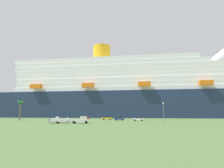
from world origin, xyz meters
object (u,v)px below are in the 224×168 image
pickup_truck (81,120)px  parked_car_white_van (139,119)px  cruise_ship (143,94)px  parked_car_blue_suv (119,119)px  street_lamp (163,109)px  palm_tree (20,105)px  parked_car_red_hatchback (85,118)px  small_boat_on_trailer (61,120)px  parked_car_yellow_taxi (107,118)px

pickup_truck → parked_car_white_van: (16.94, 23.24, -0.21)m
cruise_ship → parked_car_blue_suv: size_ratio=55.98×
pickup_truck → street_lamp: 29.67m
palm_tree → cruise_ship: bearing=50.2°
pickup_truck → parked_car_red_hatchback: (-10.55, 36.31, -0.21)m
small_boat_on_trailer → parked_car_blue_suv: (14.34, 27.85, -0.13)m
street_lamp → cruise_ship: bearing=96.9°
pickup_truck → palm_tree: size_ratio=0.66×
pickup_truck → parked_car_red_hatchback: 37.81m
cruise_ship → pickup_truck: 88.87m
parked_car_blue_suv → cruise_ship: bearing=81.0°
parked_car_yellow_taxi → parked_car_blue_suv: same height
cruise_ship → palm_tree: size_ratio=29.03×
parked_car_red_hatchback → small_boat_on_trailer: bearing=-83.2°
pickup_truck → palm_tree: 42.26m
small_boat_on_trailer → parked_car_blue_suv: small_boat_on_trailer is taller
pickup_truck → parked_car_yellow_taxi: pickup_truck is taller
street_lamp → parked_car_blue_suv: (-18.08, 13.32, -3.81)m
cruise_ship → parked_car_blue_suv: (-9.33, -59.06, -16.58)m
cruise_ship → parked_car_white_van: 64.50m
small_boat_on_trailer → palm_tree: 37.94m
small_boat_on_trailer → parked_car_red_hatchback: small_boat_on_trailer is taller
small_boat_on_trailer → parked_car_white_van: bearing=46.9°
street_lamp → palm_tree: bearing=173.1°
pickup_truck → parked_car_blue_suv: pickup_truck is taller
palm_tree → small_boat_on_trailer: bearing=-36.2°
palm_tree → parked_car_yellow_taxi: size_ratio=1.85×
palm_tree → parked_car_white_van: size_ratio=2.00×
pickup_truck → palm_tree: (-36.32, 20.79, 5.86)m
parked_car_blue_suv → parked_car_white_van: bearing=-20.6°
small_boat_on_trailer → parked_car_red_hatchback: 37.92m
pickup_truck → parked_car_yellow_taxi: size_ratio=1.23×
small_boat_on_trailer → parked_car_white_van: small_boat_on_trailer is taller
parked_car_red_hatchback → parked_car_white_van: bearing=-25.4°
cruise_ship → pickup_truck: cruise_ship is taller
pickup_truck → parked_car_red_hatchback: size_ratio=1.30×
small_boat_on_trailer → street_lamp: size_ratio=1.06×
street_lamp → pickup_truck: bearing=-153.4°
cruise_ship → parked_car_yellow_taxi: bearing=-107.8°
parked_car_red_hatchback → parked_car_blue_suv: size_ratio=0.98×
parked_car_white_van → parked_car_blue_suv: size_ratio=0.96×
cruise_ship → small_boat_on_trailer: cruise_ship is taller
small_boat_on_trailer → parked_car_blue_suv: 31.33m
street_lamp → parked_car_blue_suv: size_ratio=1.52×
palm_tree → parked_car_blue_suv: size_ratio=1.93×
cruise_ship → parked_car_white_van: (-0.64, -62.32, -16.58)m
small_boat_on_trailer → cruise_ship: bearing=74.8°
parked_car_white_van → parked_car_yellow_taxi: bearing=144.6°
small_boat_on_trailer → parked_car_red_hatchback: size_ratio=1.64×
cruise_ship → parked_car_white_van: cruise_ship is taller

